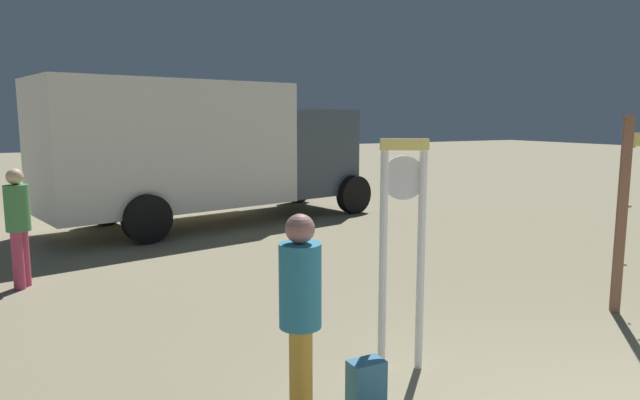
{
  "coord_description": "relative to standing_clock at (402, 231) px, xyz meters",
  "views": [
    {
      "loc": [
        -3.79,
        -1.62,
        2.28
      ],
      "look_at": [
        -0.33,
        4.89,
        1.2
      ],
      "focal_mm": 31.87,
      "sensor_mm": 36.0,
      "label": 1
    }
  ],
  "objects": [
    {
      "name": "box_truck_near",
      "position": [
        0.5,
        7.86,
        0.36
      ],
      "size": [
        7.43,
        3.72,
        2.99
      ],
      "color": "white",
      "rests_on": "ground_plane"
    },
    {
      "name": "person_distant",
      "position": [
        -3.03,
        4.41,
        -0.38
      ],
      "size": [
        0.31,
        0.31,
        1.61
      ],
      "color": "#C33E62",
      "rests_on": "ground_plane"
    },
    {
      "name": "person_near_clock",
      "position": [
        -1.24,
        -0.48,
        -0.38
      ],
      "size": [
        0.31,
        0.31,
        1.61
      ],
      "color": "gold",
      "rests_on": "ground_plane"
    },
    {
      "name": "backpack",
      "position": [
        -0.69,
        -0.5,
        -1.08
      ],
      "size": [
        0.28,
        0.22,
        0.41
      ],
      "color": "teal",
      "rests_on": "ground_plane"
    },
    {
      "name": "standing_clock",
      "position": [
        0.0,
        0.0,
        0.0
      ],
      "size": [
        0.41,
        0.27,
        2.1
      ],
      "color": "white",
      "rests_on": "ground_plane"
    }
  ]
}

